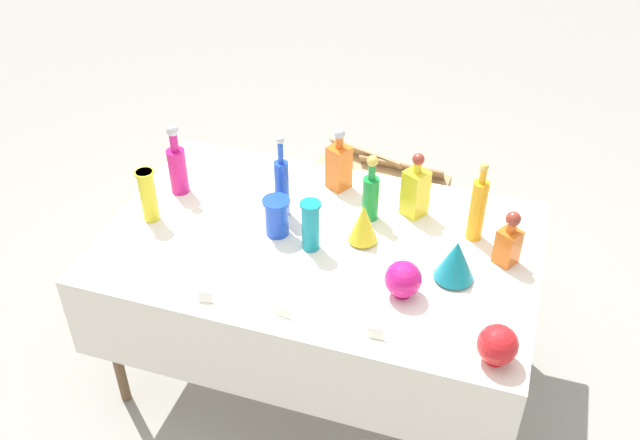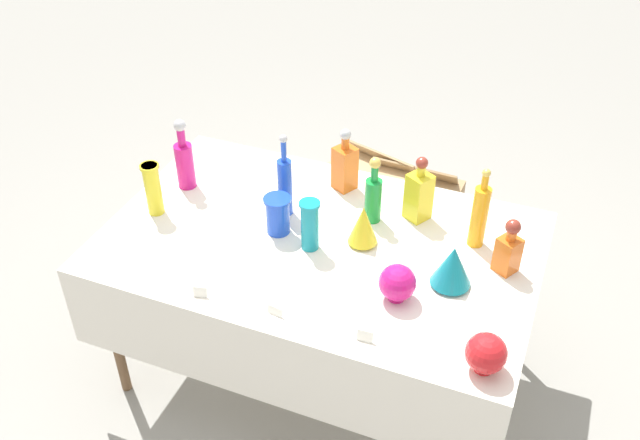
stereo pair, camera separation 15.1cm
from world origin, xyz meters
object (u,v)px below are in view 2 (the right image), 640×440
at_px(tall_bottle_0, 184,161).
at_px(fluted_vase_0, 452,266).
at_px(square_decanter_1, 509,249).
at_px(fluted_vase_1, 363,225).
at_px(square_decanter_0, 345,165).
at_px(cardboard_box_behind_left, 373,198).
at_px(slender_vase_1, 310,224).
at_px(tall_bottle_1, 285,184).
at_px(cardboard_box_behind_right, 406,213).
at_px(tall_bottle_2, 373,196).
at_px(round_bowl_1, 486,353).
at_px(slender_vase_2, 278,214).
at_px(tall_bottle_3, 480,214).
at_px(square_decanter_2, 419,194).
at_px(slender_vase_0, 153,188).
at_px(round_bowl_0, 397,283).

xyz_separation_m(tall_bottle_0, fluted_vase_0, (1.24, -0.21, -0.04)).
height_order(square_decanter_1, fluted_vase_1, square_decanter_1).
height_order(square_decanter_0, cardboard_box_behind_left, square_decanter_0).
bearing_deg(square_decanter_0, slender_vase_1, -87.53).
relative_size(tall_bottle_1, square_decanter_1, 1.60).
height_order(tall_bottle_1, fluted_vase_1, tall_bottle_1).
xyz_separation_m(tall_bottle_0, cardboard_box_behind_right, (0.78, 0.94, -0.71)).
xyz_separation_m(tall_bottle_2, round_bowl_1, (0.60, -0.64, -0.05)).
relative_size(square_decanter_0, slender_vase_2, 1.79).
height_order(tall_bottle_3, square_decanter_1, tall_bottle_3).
distance_m(square_decanter_2, slender_vase_1, 0.49).
relative_size(slender_vase_0, cardboard_box_behind_left, 0.39).
xyz_separation_m(square_decanter_2, slender_vase_1, (-0.34, -0.35, -0.00)).
relative_size(tall_bottle_0, round_bowl_1, 2.29).
height_order(tall_bottle_0, cardboard_box_behind_right, tall_bottle_0).
bearing_deg(tall_bottle_0, slender_vase_0, -95.39).
distance_m(tall_bottle_0, fluted_vase_1, 0.86).
distance_m(tall_bottle_2, cardboard_box_behind_left, 1.19).
height_order(square_decanter_2, fluted_vase_0, square_decanter_2).
height_order(fluted_vase_1, round_bowl_0, fluted_vase_1).
distance_m(slender_vase_2, cardboard_box_behind_right, 1.31).
relative_size(slender_vase_2, cardboard_box_behind_left, 0.27).
bearing_deg(square_decanter_0, tall_bottle_1, -121.49).
xyz_separation_m(square_decanter_0, cardboard_box_behind_left, (-0.09, 0.75, -0.69)).
relative_size(tall_bottle_1, square_decanter_2, 1.29).
relative_size(slender_vase_1, fluted_vase_0, 1.24).
xyz_separation_m(slender_vase_2, fluted_vase_1, (0.34, 0.05, 0.00)).
xyz_separation_m(round_bowl_0, cardboard_box_behind_right, (-0.29, 1.29, -0.66)).
bearing_deg(fluted_vase_0, slender_vase_2, 175.56).
distance_m(square_decanter_0, round_bowl_1, 1.13).
bearing_deg(slender_vase_2, tall_bottle_1, 100.88).
xyz_separation_m(square_decanter_0, slender_vase_2, (-0.14, -0.40, -0.03)).
bearing_deg(tall_bottle_3, slender_vase_1, -156.12).
bearing_deg(fluted_vase_1, cardboard_box_behind_right, 94.16).
xyz_separation_m(tall_bottle_0, square_decanter_2, (1.01, 0.15, -0.01)).
relative_size(square_decanter_0, square_decanter_2, 1.00).
bearing_deg(tall_bottle_1, fluted_vase_0, -13.83).
height_order(tall_bottle_2, round_bowl_0, tall_bottle_2).
distance_m(slender_vase_1, cardboard_box_behind_right, 1.33).
bearing_deg(fluted_vase_0, square_decanter_1, 42.76).
distance_m(square_decanter_1, round_bowl_1, 0.52).
distance_m(slender_vase_2, round_bowl_1, 1.02).
bearing_deg(fluted_vase_0, tall_bottle_3, 82.83).
distance_m(fluted_vase_0, fluted_vase_1, 0.40).
height_order(tall_bottle_2, square_decanter_2, tall_bottle_2).
relative_size(tall_bottle_3, square_decanter_2, 1.20).
distance_m(round_bowl_0, cardboard_box_behind_right, 1.48).
xyz_separation_m(tall_bottle_1, square_decanter_0, (0.16, 0.27, -0.03)).
bearing_deg(square_decanter_0, slender_vase_2, -109.39).
bearing_deg(square_decanter_2, cardboard_box_behind_left, 117.84).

